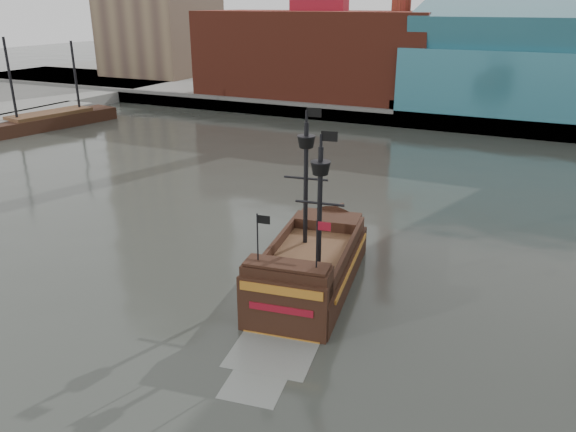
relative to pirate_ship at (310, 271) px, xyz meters
The scene contains 5 objects.
ground 8.77m from the pirate_ship, 118.63° to the right, with size 400.00×400.00×0.00m, color #292C26.
promenade_far 84.48m from the pirate_ship, 92.83° to the left, with size 220.00×60.00×2.00m, color slate.
seawall 55.03m from the pirate_ship, 94.34° to the left, with size 220.00×1.00×2.60m, color #4C4C49.
pirate_ship is the anchor object (origin of this frame).
docked_vessel 65.34m from the pirate_ship, 151.55° to the left, with size 8.71×21.82×14.48m.
Camera 1 is at (17.58, -24.25, 18.44)m, focal length 35.00 mm.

